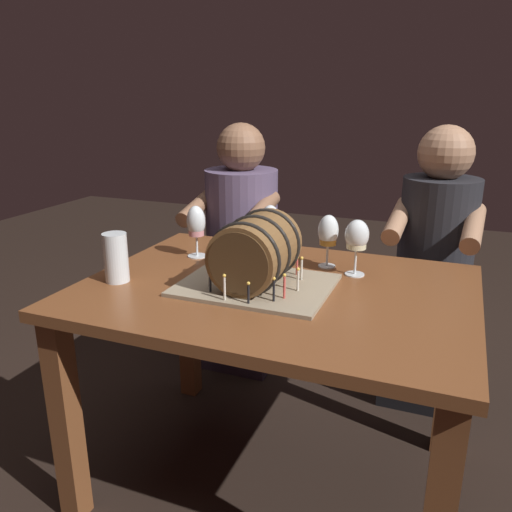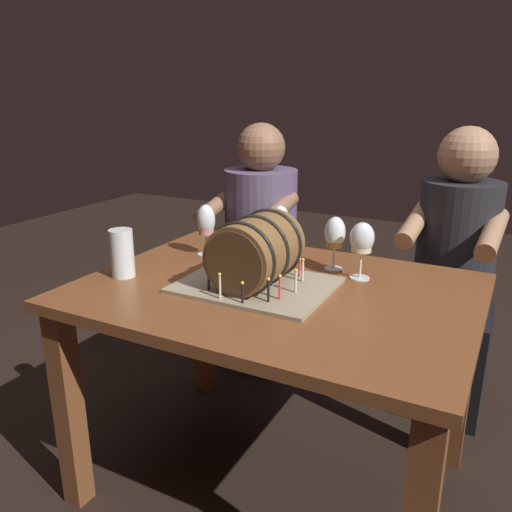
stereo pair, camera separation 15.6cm
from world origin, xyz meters
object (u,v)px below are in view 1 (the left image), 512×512
object	(u,v)px
dining_table	(276,320)
person_seated_right	(431,284)
wine_glass_amber	(328,233)
wine_glass_rose	(196,224)
barrel_cake	(256,255)
person_seated_left	(242,258)
wine_glass_white	(357,237)
beer_pint	(116,260)
wine_glass_empty	(270,220)

from	to	relation	value
dining_table	person_seated_right	world-z (taller)	person_seated_right
wine_glass_amber	wine_glass_rose	bearing A→B (deg)	-172.43
barrel_cake	person_seated_left	bearing A→B (deg)	116.28
wine_glass_white	beer_pint	size ratio (longest dim) A/B	1.19
dining_table	wine_glass_amber	distance (m)	0.35
wine_glass_rose	person_seated_right	xyz separation A→B (m)	(0.80, 0.56, -0.31)
wine_glass_amber	beer_pint	bearing A→B (deg)	-146.56
wine_glass_rose	beer_pint	size ratio (longest dim) A/B	1.21
wine_glass_empty	beer_pint	xyz separation A→B (m)	(-0.35, -0.45, -0.06)
wine_glass_rose	person_seated_left	xyz separation A→B (m)	(-0.06, 0.56, -0.30)
wine_glass_white	dining_table	bearing A→B (deg)	-137.08
dining_table	wine_glass_white	distance (m)	0.37
wine_glass_white	beer_pint	distance (m)	0.77
wine_glass_white	wine_glass_empty	distance (m)	0.36
dining_table	wine_glass_amber	bearing A→B (deg)	67.38
person_seated_right	barrel_cake	bearing A→B (deg)	-122.56
person_seated_left	wine_glass_white	bearing A→B (deg)	-40.31
dining_table	barrel_cake	distance (m)	0.23
wine_glass_amber	person_seated_right	xyz separation A→B (m)	(0.33, 0.49, -0.31)
dining_table	person_seated_left	world-z (taller)	person_seated_left
person_seated_left	person_seated_right	bearing A→B (deg)	-0.02
wine_glass_amber	person_seated_right	distance (m)	0.67
beer_pint	wine_glass_rose	bearing A→B (deg)	70.60
wine_glass_white	beer_pint	world-z (taller)	wine_glass_white
wine_glass_rose	beer_pint	distance (m)	0.35
barrel_cake	person_seated_right	xyz separation A→B (m)	(0.49, 0.76, -0.30)
barrel_cake	person_seated_left	world-z (taller)	person_seated_left
dining_table	barrel_cake	xyz separation A→B (m)	(-0.06, -0.03, 0.22)
beer_pint	person_seated_left	bearing A→B (deg)	86.68
person_seated_left	person_seated_right	xyz separation A→B (m)	(0.87, -0.00, -0.01)
barrel_cake	wine_glass_rose	size ratio (longest dim) A/B	2.41
beer_pint	person_seated_left	distance (m)	0.92
wine_glass_empty	wine_glass_rose	distance (m)	0.27
barrel_cake	person_seated_left	size ratio (longest dim) A/B	0.39
wine_glass_empty	dining_table	bearing A→B (deg)	-66.58
wine_glass_empty	wine_glass_amber	xyz separation A→B (m)	(0.23, -0.07, -0.01)
dining_table	wine_glass_rose	distance (m)	0.47
barrel_cake	wine_glass_amber	xyz separation A→B (m)	(0.16, 0.27, 0.02)
barrel_cake	person_seated_right	bearing A→B (deg)	57.44
wine_glass_rose	wine_glass_amber	xyz separation A→B (m)	(0.47, 0.06, -0.00)
wine_glass_empty	beer_pint	size ratio (longest dim) A/B	1.18
barrel_cake	wine_glass_amber	distance (m)	0.31
barrel_cake	beer_pint	bearing A→B (deg)	-164.95
wine_glass_empty	person_seated_left	world-z (taller)	person_seated_left
dining_table	beer_pint	bearing A→B (deg)	-163.30
dining_table	beer_pint	distance (m)	0.54
beer_pint	wine_glass_white	bearing A→B (deg)	26.03
barrel_cake	wine_glass_empty	world-z (taller)	barrel_cake
barrel_cake	dining_table	bearing A→B (deg)	28.42
barrel_cake	wine_glass_empty	distance (m)	0.35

